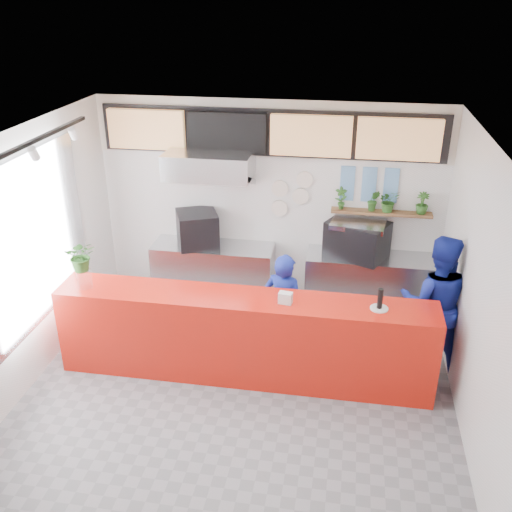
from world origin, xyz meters
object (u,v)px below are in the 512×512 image
Objects in this scene: staff_center at (284,307)px; service_counter at (244,337)px; espresso_machine at (357,239)px; staff_right at (435,303)px; pepper_mill at (380,299)px; panini_oven at (197,229)px.

service_counter is at bearing 65.45° from staff_center.
espresso_machine is 1.64m from staff_center.
service_counter is 5.64× the size of espresso_machine.
pepper_mill is at bearing 48.07° from staff_right.
staff_center reaches higher than service_counter.
staff_right is at bearing 41.50° from pepper_mill.
panini_oven is 2.36× the size of pepper_mill.
staff_center is at bearing 11.09° from staff_right.
staff_right reaches higher than service_counter.
pepper_mill is (1.55, -0.01, 0.68)m from service_counter.
pepper_mill is (1.13, -0.48, 0.50)m from staff_center.
staff_center is 1.85m from staff_right.
staff_right is at bearing -158.21° from staff_center.
panini_oven reaches higher than service_counter.
panini_oven is at bearing -13.19° from staff_right.
panini_oven is 3.50m from staff_right.
espresso_machine is at bearing -44.03° from staff_right.
panini_oven is (-1.03, 1.80, 0.60)m from service_counter.
staff_center is 1.33m from pepper_mill.
staff_center is at bearing -65.42° from panini_oven.
pepper_mill is at bearing -58.01° from panini_oven.
panini_oven is 3.15m from pepper_mill.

